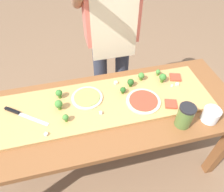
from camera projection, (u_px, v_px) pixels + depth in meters
The scene contains 24 objects.
ground_plane at pixel (110, 160), 1.92m from camera, with size 8.00×8.00×0.00m, color brown.
prep_table at pixel (110, 118), 1.45m from camera, with size 1.75×0.68×0.75m.
cutting_board at pixel (103, 103), 1.40m from camera, with size 1.45×0.42×0.02m, color tan.
chefs_knife at pixel (20, 114), 1.32m from camera, with size 0.27×0.21×0.02m.
pizza_whole_pesto_green at pixel (87, 98), 1.41m from camera, with size 0.21×0.21×0.02m.
pizza_whole_tomato_red at pixel (143, 101), 1.39m from camera, with size 0.23×0.23×0.02m.
pizza_slice_near_right at pixel (171, 104), 1.37m from camera, with size 0.08×0.08×0.01m, color #BC3D28.
pizza_slice_far_left at pixel (175, 77), 1.55m from camera, with size 0.08×0.08×0.01m, color #BC3D28.
broccoli_floret_back_mid at pixel (131, 82), 1.47m from camera, with size 0.05×0.05×0.06m.
broccoli_floret_front_right at pixel (123, 90), 1.43m from camera, with size 0.04×0.04×0.05m.
broccoli_floret_front_mid at pixel (141, 76), 1.51m from camera, with size 0.05×0.05×0.06m.
broccoli_floret_back_right at pixel (158, 72), 1.55m from camera, with size 0.03×0.03×0.05m.
broccoli_floret_center_left at pixel (59, 93), 1.39m from camera, with size 0.05×0.05×0.07m.
broccoli_floret_back_left at pixel (59, 104), 1.32m from camera, with size 0.05×0.05×0.07m.
broccoli_floret_front_left at pixel (66, 118), 1.26m from camera, with size 0.04×0.04×0.06m.
broccoli_floret_center_right at pixel (163, 77), 1.49m from camera, with size 0.05×0.05×0.07m.
cheese_crumble_a at pixel (46, 134), 1.21m from camera, with size 0.02×0.02×0.02m, color white.
cheese_crumble_b at pixel (116, 83), 1.50m from camera, with size 0.02×0.02×0.02m, color white.
cheese_crumble_c at pixel (177, 84), 1.49m from camera, with size 0.02×0.02×0.02m, color white.
cheese_crumble_d at pixel (172, 86), 1.49m from camera, with size 0.01×0.01×0.01m, color white.
cheese_crumble_e at pixel (101, 113), 1.32m from camera, with size 0.02×0.02×0.02m, color white.
flour_cup at pixel (210, 115), 1.29m from camera, with size 0.10×0.10×0.09m.
sauce_jar at pixel (185, 116), 1.24m from camera, with size 0.10×0.10×0.16m.
cook_center at pixel (111, 27), 1.60m from camera, with size 0.54×0.39×1.67m.
Camera 1 is at (-0.19, -0.86, 1.81)m, focal length 33.65 mm.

